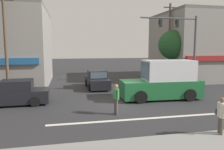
# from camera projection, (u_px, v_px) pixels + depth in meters

# --- Properties ---
(ground_plane) EXTENTS (120.00, 120.00, 0.00)m
(ground_plane) POSITION_uv_depth(u_px,v_px,m) (120.00, 102.00, 14.51)
(ground_plane) COLOR #2B2B2D
(lane_marking_stripe) EXTENTS (9.00, 0.24, 0.01)m
(lane_marking_stripe) POSITION_uv_depth(u_px,v_px,m) (137.00, 119.00, 11.11)
(lane_marking_stripe) COLOR silver
(lane_marking_stripe) RESTS_ON ground
(building_right_corner) EXTENTS (12.69, 9.16, 7.57)m
(building_right_corner) POSITION_uv_depth(u_px,v_px,m) (212.00, 46.00, 26.01)
(building_right_corner) COLOR gray
(building_right_corner) RESTS_ON ground
(street_tree) EXTENTS (2.94, 2.94, 5.38)m
(street_tree) POSITION_uv_depth(u_px,v_px,m) (173.00, 45.00, 22.16)
(street_tree) COLOR #4C3823
(street_tree) RESTS_ON ground
(utility_pole_near_left) EXTENTS (1.40, 0.22, 7.33)m
(utility_pole_near_left) POSITION_uv_depth(u_px,v_px,m) (6.00, 45.00, 15.51)
(utility_pole_near_left) COLOR brown
(utility_pole_near_left) RESTS_ON ground
(utility_pole_far_right) EXTENTS (1.40, 0.22, 8.07)m
(utility_pole_far_right) POSITION_uv_depth(u_px,v_px,m) (169.00, 42.00, 22.57)
(utility_pole_far_right) COLOR brown
(utility_pole_far_right) RESTS_ON ground
(traffic_light_mast) EXTENTS (4.89, 0.25, 6.20)m
(traffic_light_mast) POSITION_uv_depth(u_px,v_px,m) (184.00, 41.00, 17.89)
(traffic_light_mast) COLOR #47474C
(traffic_light_mast) RESTS_ON ground
(box_truck_parked_curbside) EXTENTS (5.67, 2.39, 2.75)m
(box_truck_parked_curbside) POSITION_uv_depth(u_px,v_px,m) (163.00, 81.00, 15.42)
(box_truck_parked_curbside) COLOR #1E6033
(box_truck_parked_curbside) RESTS_ON ground
(sedan_approaching_near) EXTENTS (1.94, 4.13, 1.58)m
(sedan_approaching_near) POSITION_uv_depth(u_px,v_px,m) (97.00, 80.00, 19.67)
(sedan_approaching_near) COLOR black
(sedan_approaching_near) RESTS_ON ground
(sedan_crossing_leftbound) EXTENTS (4.15, 1.98, 1.58)m
(sedan_crossing_leftbound) POSITION_uv_depth(u_px,v_px,m) (16.00, 94.00, 13.90)
(sedan_crossing_leftbound) COLOR black
(sedan_crossing_leftbound) RESTS_ON ground
(pedestrian_foreground_with_bag) EXTENTS (0.46, 0.66, 1.67)m
(pedestrian_foreground_with_bag) POSITION_uv_depth(u_px,v_px,m) (221.00, 115.00, 8.76)
(pedestrian_foreground_with_bag) COLOR #4C4742
(pedestrian_foreground_with_bag) RESTS_ON ground
(pedestrian_mid_crossing) EXTENTS (0.28, 0.56, 1.67)m
(pedestrian_mid_crossing) POSITION_uv_depth(u_px,v_px,m) (116.00, 97.00, 11.80)
(pedestrian_mid_crossing) COLOR #4C4742
(pedestrian_mid_crossing) RESTS_ON ground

